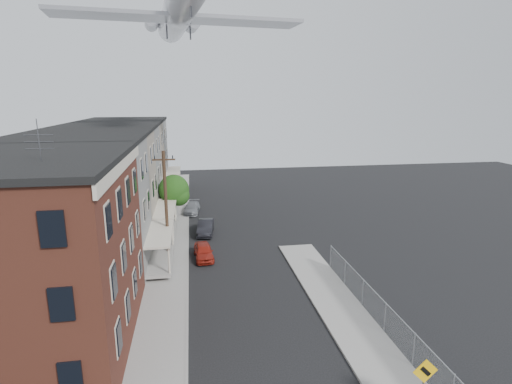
# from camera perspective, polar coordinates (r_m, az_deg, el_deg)

# --- Properties ---
(sidewalk_left) EXTENTS (3.00, 62.00, 0.12)m
(sidewalk_left) POSITION_cam_1_polar(r_m,az_deg,el_deg) (40.00, -11.78, -5.90)
(sidewalk_left) COLOR gray
(sidewalk_left) RESTS_ON ground
(sidewalk_right) EXTENTS (3.00, 26.00, 0.12)m
(sidewalk_right) POSITION_cam_1_polar(r_m,az_deg,el_deg) (25.28, 13.54, -17.95)
(sidewalk_right) COLOR gray
(sidewalk_right) RESTS_ON ground
(curb_left) EXTENTS (0.15, 62.00, 0.14)m
(curb_left) POSITION_cam_1_polar(r_m,az_deg,el_deg) (39.95, -9.69, -5.82)
(curb_left) COLOR gray
(curb_left) RESTS_ON ground
(curb_right) EXTENTS (0.15, 26.00, 0.14)m
(curb_right) POSITION_cam_1_polar(r_m,az_deg,el_deg) (24.80, 10.28, -18.42)
(curb_right) COLOR gray
(curb_right) RESTS_ON ground
(corner_building) EXTENTS (10.31, 12.30, 12.15)m
(corner_building) POSITION_cam_1_polar(r_m,az_deg,el_deg) (23.82, -30.00, -7.83)
(corner_building) COLOR #351A11
(corner_building) RESTS_ON ground
(row_house_a) EXTENTS (11.98, 7.00, 10.30)m
(row_house_a) POSITION_cam_1_polar(r_m,az_deg,el_deg) (32.44, -24.20, -1.98)
(row_house_a) COLOR slate
(row_house_a) RESTS_ON ground
(row_house_b) EXTENTS (11.98, 7.00, 10.30)m
(row_house_b) POSITION_cam_1_polar(r_m,az_deg,el_deg) (39.06, -21.67, 0.69)
(row_house_b) COLOR slate
(row_house_b) RESTS_ON ground
(row_house_c) EXTENTS (11.98, 7.00, 10.30)m
(row_house_c) POSITION_cam_1_polar(r_m,az_deg,el_deg) (45.79, -19.87, 2.57)
(row_house_c) COLOR slate
(row_house_c) RESTS_ON ground
(row_house_d) EXTENTS (11.98, 7.00, 10.30)m
(row_house_d) POSITION_cam_1_polar(r_m,az_deg,el_deg) (52.59, -18.53, 3.97)
(row_house_d) COLOR slate
(row_house_d) RESTS_ON ground
(row_house_e) EXTENTS (11.98, 7.00, 10.30)m
(row_house_e) POSITION_cam_1_polar(r_m,az_deg,el_deg) (59.44, -17.49, 5.05)
(row_house_e) COLOR slate
(row_house_e) RESTS_ON ground
(chainlink_fence) EXTENTS (0.06, 18.06, 1.90)m
(chainlink_fence) POSITION_cam_1_polar(r_m,az_deg,el_deg) (24.62, 17.95, -16.64)
(chainlink_fence) COLOR gray
(chainlink_fence) RESTS_ON ground
(warning_sign) EXTENTS (1.10, 0.11, 2.80)m
(warning_sign) POSITION_cam_1_polar(r_m,az_deg,el_deg) (19.19, 22.90, -23.36)
(warning_sign) COLOR #515156
(warning_sign) RESTS_ON ground
(utility_pole) EXTENTS (1.80, 0.26, 9.00)m
(utility_pole) POSITION_cam_1_polar(r_m,az_deg,el_deg) (32.94, -12.73, -1.72)
(utility_pole) COLOR black
(utility_pole) RESTS_ON ground
(street_tree) EXTENTS (3.22, 3.20, 5.20)m
(street_tree) POSITION_cam_1_polar(r_m,az_deg,el_deg) (42.84, -11.48, 0.11)
(street_tree) COLOR black
(street_tree) RESTS_ON ground
(car_near) EXTENTS (1.73, 3.75, 1.25)m
(car_near) POSITION_cam_1_polar(r_m,az_deg,el_deg) (33.68, -7.51, -8.42)
(car_near) COLOR maroon
(car_near) RESTS_ON ground
(car_mid) EXTENTS (1.89, 4.26, 1.36)m
(car_mid) POSITION_cam_1_polar(r_m,az_deg,el_deg) (39.55, -7.22, -5.00)
(car_mid) COLOR black
(car_mid) RESTS_ON ground
(car_far) EXTENTS (2.14, 4.25, 1.18)m
(car_far) POSITION_cam_1_polar(r_m,az_deg,el_deg) (46.87, -9.14, -2.26)
(car_far) COLOR gray
(car_far) RESTS_ON ground
(airplane) EXTENTS (23.51, 26.84, 7.73)m
(airplane) POSITION_cam_1_polar(r_m,az_deg,el_deg) (43.54, -11.07, 24.02)
(airplane) COLOR white
(airplane) RESTS_ON ground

